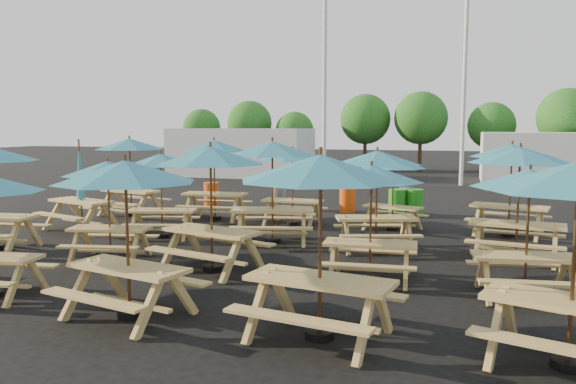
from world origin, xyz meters
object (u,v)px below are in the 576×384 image
(picnic_unit_17, at_px, (530,186))
(waste_bin_1, at_px, (280,197))
(picnic_unit_13, at_px, (371,180))
(waste_bin_3, at_px, (397,203))
(picnic_unit_5, at_px, (108,174))
(picnic_unit_10, at_px, (272,154))
(waste_bin_2, at_px, (347,199))
(picnic_unit_9, at_px, (211,163))
(picnic_unit_8, at_px, (126,181))
(picnic_unit_3, at_px, (130,149))
(waste_bin_4, at_px, (406,201))
(picnic_unit_11, at_px, (293,159))
(waste_bin_5, at_px, (414,203))
(picnic_unit_19, at_px, (512,156))
(picnic_unit_14, at_px, (377,164))
(picnic_unit_12, at_px, (321,179))
(picnic_unit_6, at_px, (161,165))
(picnic_unit_18, at_px, (520,162))
(picnic_unit_15, at_px, (393,167))
(waste_bin_0, at_px, (211,194))
(picnic_unit_2, at_px, (81,193))
(picnic_unit_7, at_px, (214,150))

(picnic_unit_17, bearing_deg, waste_bin_1, 121.83)
(picnic_unit_13, xyz_separation_m, waste_bin_3, (-0.38, 7.92, -1.44))
(picnic_unit_5, height_order, picnic_unit_10, picnic_unit_10)
(picnic_unit_13, bearing_deg, waste_bin_2, 99.73)
(picnic_unit_9, relative_size, picnic_unit_13, 1.22)
(picnic_unit_8, distance_m, waste_bin_1, 11.49)
(picnic_unit_3, height_order, waste_bin_4, picnic_unit_3)
(picnic_unit_11, distance_m, waste_bin_4, 4.51)
(waste_bin_1, xyz_separation_m, waste_bin_3, (4.06, -0.26, 0.00))
(picnic_unit_5, distance_m, waste_bin_5, 10.09)
(waste_bin_2, bearing_deg, waste_bin_4, -0.97)
(waste_bin_1, bearing_deg, waste_bin_4, 2.65)
(picnic_unit_11, distance_m, waste_bin_1, 3.45)
(waste_bin_3, bearing_deg, picnic_unit_13, -87.28)
(picnic_unit_13, xyz_separation_m, picnic_unit_19, (2.81, 5.42, 0.23))
(picnic_unit_8, height_order, waste_bin_1, picnic_unit_8)
(picnic_unit_14, relative_size, picnic_unit_17, 1.19)
(picnic_unit_10, height_order, picnic_unit_12, picnic_unit_10)
(picnic_unit_11, xyz_separation_m, waste_bin_5, (3.28, 2.77, -1.50))
(picnic_unit_6, height_order, waste_bin_2, picnic_unit_6)
(picnic_unit_18, bearing_deg, picnic_unit_6, -171.83)
(waste_bin_5, bearing_deg, waste_bin_1, 179.41)
(picnic_unit_6, bearing_deg, picnic_unit_3, 118.38)
(picnic_unit_11, distance_m, picnic_unit_15, 2.91)
(picnic_unit_19, bearing_deg, picnic_unit_11, -165.99)
(waste_bin_0, bearing_deg, picnic_unit_14, -39.51)
(picnic_unit_3, distance_m, picnic_unit_13, 10.23)
(picnic_unit_14, height_order, waste_bin_1, picnic_unit_14)
(picnic_unit_5, xyz_separation_m, picnic_unit_12, (5.38, -3.04, 0.31))
(picnic_unit_12, relative_size, waste_bin_5, 2.93)
(picnic_unit_3, xyz_separation_m, waste_bin_1, (4.18, 2.69, -1.74))
(picnic_unit_2, bearing_deg, waste_bin_0, 92.76)
(waste_bin_5, bearing_deg, picnic_unit_7, -156.32)
(picnic_unit_13, bearing_deg, picnic_unit_17, -10.82)
(picnic_unit_17, bearing_deg, picnic_unit_7, 136.85)
(picnic_unit_15, bearing_deg, picnic_unit_5, -116.33)
(picnic_unit_14, relative_size, picnic_unit_18, 1.05)
(picnic_unit_19, distance_m, waste_bin_4, 4.49)
(picnic_unit_6, bearing_deg, picnic_unit_7, 72.68)
(waste_bin_3, bearing_deg, picnic_unit_15, -86.38)
(picnic_unit_3, xyz_separation_m, picnic_unit_12, (8.42, -8.59, -0.00))
(picnic_unit_8, bearing_deg, waste_bin_2, 97.79)
(waste_bin_4, bearing_deg, picnic_unit_19, -45.38)
(picnic_unit_7, distance_m, waste_bin_1, 3.37)
(picnic_unit_11, distance_m, picnic_unit_12, 8.94)
(picnic_unit_6, bearing_deg, picnic_unit_11, 31.14)
(picnic_unit_7, bearing_deg, picnic_unit_19, -5.70)
(picnic_unit_5, distance_m, waste_bin_0, 8.59)
(picnic_unit_5, xyz_separation_m, picnic_unit_13, (5.57, 0.04, 0.02))
(picnic_unit_10, bearing_deg, picnic_unit_17, -44.17)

